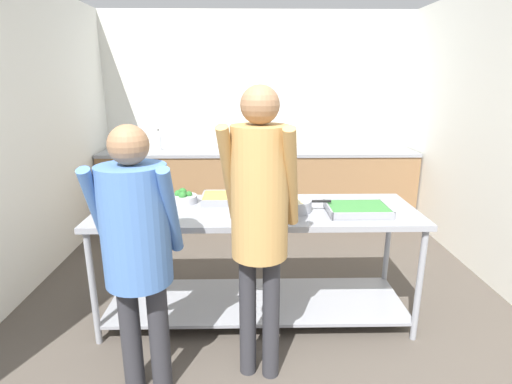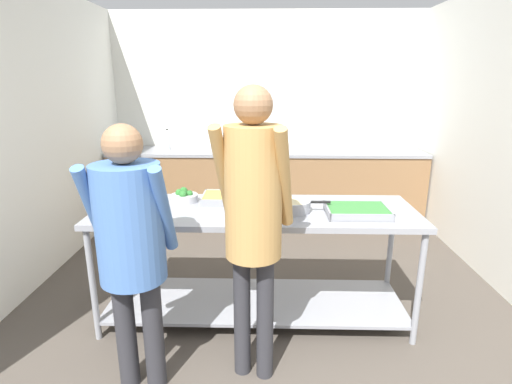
% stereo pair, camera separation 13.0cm
% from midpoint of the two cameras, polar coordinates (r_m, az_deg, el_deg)
% --- Properties ---
extents(wall_rear, '(4.19, 0.06, 2.65)m').
position_cam_midpoint_polar(wall_rear, '(5.52, -0.43, 10.96)').
color(wall_rear, silver).
rests_on(wall_rear, ground_plane).
extents(wall_left, '(0.06, 4.43, 2.65)m').
position_cam_midpoint_polar(wall_left, '(3.93, -31.94, 6.57)').
color(wall_left, silver).
rests_on(wall_left, ground_plane).
extents(wall_right, '(0.06, 4.43, 2.65)m').
position_cam_midpoint_polar(wall_right, '(4.00, 31.38, 6.77)').
color(wall_right, silver).
rests_on(wall_right, ground_plane).
extents(back_counter, '(4.03, 0.65, 0.90)m').
position_cam_midpoint_polar(back_counter, '(5.31, -0.35, 1.18)').
color(back_counter, olive).
rests_on(back_counter, ground_plane).
extents(serving_counter, '(2.34, 0.76, 0.88)m').
position_cam_midpoint_polar(serving_counter, '(3.02, -1.21, -7.54)').
color(serving_counter, gray).
rests_on(serving_counter, ground_plane).
extents(plate_stack, '(0.24, 0.24, 0.04)m').
position_cam_midpoint_polar(plate_stack, '(3.14, -16.26, -1.43)').
color(plate_stack, white).
rests_on(plate_stack, serving_counter).
extents(broccoli_bowl, '(0.21, 0.21, 0.10)m').
position_cam_midpoint_polar(broccoli_bowl, '(3.12, -11.52, -0.82)').
color(broccoli_bowl, '#B2B2B7').
rests_on(broccoli_bowl, serving_counter).
extents(serving_tray_vegetables, '(0.46, 0.30, 0.05)m').
position_cam_midpoint_polar(serving_tray_vegetables, '(3.10, -4.69, -0.94)').
color(serving_tray_vegetables, gray).
rests_on(serving_tray_vegetables, serving_counter).
extents(sauce_pan, '(0.39, 0.25, 0.08)m').
position_cam_midpoint_polar(sauce_pan, '(2.87, 4.22, -1.87)').
color(sauce_pan, gray).
rests_on(sauce_pan, serving_counter).
extents(serving_tray_roast, '(0.43, 0.32, 0.05)m').
position_cam_midpoint_polar(serving_tray_roast, '(2.90, 13.06, -2.46)').
color(serving_tray_roast, gray).
rests_on(serving_tray_roast, serving_counter).
extents(guest_serving_left, '(0.48, 0.41, 1.77)m').
position_cam_midpoint_polar(guest_serving_left, '(2.24, -1.14, -2.06)').
color(guest_serving_left, '#2D2D33').
rests_on(guest_serving_left, ground_plane).
extents(guest_serving_right, '(0.46, 0.37, 1.58)m').
position_cam_midpoint_polar(guest_serving_right, '(2.28, -18.29, -6.29)').
color(guest_serving_right, '#2D2D33').
rests_on(guest_serving_right, ground_plane).
extents(water_bottle, '(0.06, 0.06, 0.27)m').
position_cam_midpoint_polar(water_bottle, '(5.35, -14.39, 7.10)').
color(water_bottle, silver).
rests_on(water_bottle, back_counter).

